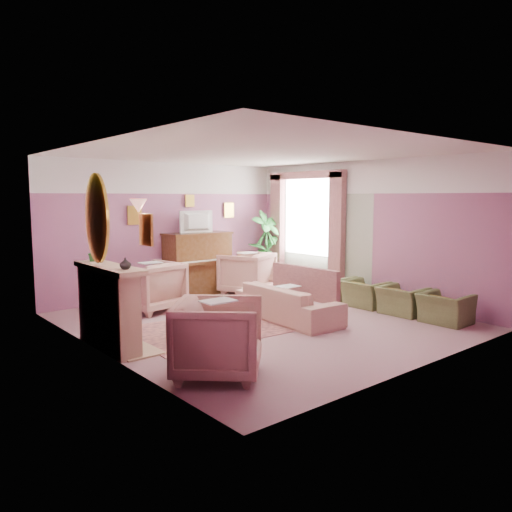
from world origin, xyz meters
TOP-DOWN VIEW (x-y plane):
  - floor at (0.00, 0.00)m, footprint 5.50×6.00m
  - ceiling at (0.00, 0.00)m, footprint 5.50×6.00m
  - wall_back at (0.00, 3.00)m, footprint 5.50×0.02m
  - wall_front at (0.00, -3.00)m, footprint 5.50×0.02m
  - wall_left at (-2.75, 0.00)m, footprint 0.02×6.00m
  - wall_right at (2.75, 0.00)m, footprint 0.02×6.00m
  - picture_rail_band at (0.00, 2.99)m, footprint 5.50×0.01m
  - stripe_panel at (2.73, 1.30)m, footprint 0.01×3.00m
  - fireplace_surround at (-2.59, 0.20)m, footprint 0.30×1.40m
  - fireplace_inset at (-2.49, 0.20)m, footprint 0.18×0.72m
  - fire_ember at (-2.45, 0.20)m, footprint 0.06×0.54m
  - mantel_shelf at (-2.56, 0.20)m, footprint 0.40×1.55m
  - hearth at (-2.39, 0.20)m, footprint 0.55×1.50m
  - mirror_frame at (-2.70, 0.20)m, footprint 0.04×0.72m
  - mirror_glass at (-2.67, 0.20)m, footprint 0.01×0.60m
  - sconce_shade at (-2.62, -0.85)m, footprint 0.20×0.20m
  - piano at (0.50, 2.68)m, footprint 1.40×0.60m
  - piano_keyshelf at (0.50, 2.33)m, footprint 1.30×0.12m
  - piano_keys at (0.50, 2.33)m, footprint 1.20×0.08m
  - piano_top at (0.50, 2.68)m, footprint 1.45×0.65m
  - television at (0.50, 2.63)m, footprint 0.80×0.12m
  - print_back_left at (-0.80, 2.96)m, footprint 0.30×0.03m
  - print_back_right at (1.55, 2.96)m, footprint 0.26×0.03m
  - print_back_mid at (0.50, 2.96)m, footprint 0.22×0.03m
  - print_left_wall at (-2.71, -1.20)m, footprint 0.03×0.28m
  - window_blind at (2.70, 1.55)m, footprint 0.03×1.40m
  - curtain_left at (2.62, 0.63)m, footprint 0.16×0.34m
  - curtain_right at (2.62, 2.47)m, footprint 0.16×0.34m
  - pelmet at (2.62, 1.55)m, footprint 0.16×2.20m
  - mantel_plant at (-2.55, 0.75)m, footprint 0.16×0.16m
  - mantel_vase at (-2.55, -0.30)m, footprint 0.16×0.16m
  - area_rug at (-0.93, 0.11)m, footprint 2.60×1.95m
  - coffee_table at (-0.99, 0.09)m, footprint 1.08×0.68m
  - table_paper at (-0.94, 0.09)m, footprint 0.35×0.28m
  - sofa at (0.41, -0.23)m, footprint 0.68×2.03m
  - sofa_throw at (0.81, -0.23)m, footprint 0.10×1.54m
  - floral_armchair_left at (-1.05, 1.88)m, footprint 0.96×0.96m
  - floral_armchair_right at (1.31, 2.00)m, footprint 0.96×0.96m
  - floral_armchair_front at (-2.06, -1.66)m, footprint 0.96×0.96m
  - olive_chair_a at (2.24, -2.07)m, footprint 0.55×0.78m
  - olive_chair_b at (2.24, -1.25)m, footprint 0.55×0.78m
  - olive_chair_c at (2.24, -0.43)m, footprint 0.55×0.78m
  - olive_chair_d at (2.24, 0.39)m, footprint 0.55×0.78m
  - side_table at (2.26, 2.60)m, footprint 0.52×0.52m
  - side_plant_big at (2.26, 2.60)m, footprint 0.30×0.30m
  - side_plant_small at (2.38, 2.50)m, footprint 0.16×0.16m
  - palm_pot at (2.27, 2.47)m, footprint 0.34×0.34m
  - palm_plant at (2.27, 2.47)m, footprint 0.76×0.76m

SIDE VIEW (x-z plane):
  - floor at x=0.00m, z-range -0.01..0.01m
  - area_rug at x=-0.93m, z-range 0.00..0.01m
  - hearth at x=-2.39m, z-range 0.00..0.02m
  - palm_pot at x=2.27m, z-range 0.00..0.34m
  - fire_ember at x=-2.45m, z-range 0.17..0.27m
  - coffee_table at x=-0.99m, z-range 0.00..0.45m
  - olive_chair_a at x=2.24m, z-range 0.00..0.67m
  - olive_chair_b at x=2.24m, z-range 0.00..0.67m
  - olive_chair_c at x=2.24m, z-range 0.00..0.67m
  - olive_chair_d at x=2.24m, z-range 0.00..0.67m
  - side_table at x=2.26m, z-range 0.00..0.70m
  - fireplace_inset at x=-2.49m, z-range 0.06..0.74m
  - sofa at x=0.41m, z-range 0.00..0.82m
  - table_paper at x=-0.94m, z-range 0.45..0.46m
  - floral_armchair_left at x=-1.05m, z-range 0.00..1.00m
  - floral_armchair_right at x=1.31m, z-range 0.00..1.00m
  - floral_armchair_front at x=-2.06m, z-range 0.00..1.00m
  - fireplace_surround at x=-2.59m, z-range 0.00..1.10m
  - sofa_throw at x=0.81m, z-range 0.32..0.88m
  - piano at x=0.50m, z-range 0.00..1.30m
  - piano_keyshelf at x=0.50m, z-range 0.69..0.75m
  - piano_keys at x=0.50m, z-range 0.75..0.77m
  - side_plant_small at x=2.38m, z-range 0.70..0.98m
  - side_plant_big at x=2.26m, z-range 0.70..1.04m
  - palm_plant at x=2.27m, z-range 0.34..1.78m
  - stripe_panel at x=2.73m, z-range 0.00..2.15m
  - mantel_shelf at x=-2.56m, z-range 1.09..1.16m
  - mantel_vase at x=-2.55m, z-range 1.15..1.31m
  - mantel_plant at x=-2.55m, z-range 1.15..1.43m
  - curtain_left at x=2.62m, z-range 0.00..2.60m
  - curtain_right at x=2.62m, z-range 0.00..2.60m
  - piano_top at x=0.50m, z-range 1.29..1.33m
  - wall_back at x=0.00m, z-range 0.00..2.80m
  - wall_front at x=0.00m, z-range 0.00..2.80m
  - wall_left at x=-2.75m, z-range 0.00..2.80m
  - wall_right at x=2.75m, z-range 0.00..2.80m
  - television at x=0.50m, z-range 1.36..1.84m
  - window_blind at x=2.70m, z-range 0.80..2.60m
  - print_back_left at x=-0.80m, z-range 1.53..1.91m
  - print_left_wall at x=-2.71m, z-range 1.54..1.90m
  - print_back_right at x=1.55m, z-range 1.61..1.95m
  - mirror_frame at x=-2.70m, z-range 1.20..2.40m
  - mirror_glass at x=-2.67m, z-range 1.27..2.33m
  - sconce_shade at x=-2.62m, z-range 1.90..2.06m
  - print_back_mid at x=0.50m, z-range 1.87..2.13m
  - picture_rail_band at x=0.00m, z-range 2.15..2.80m
  - pelmet at x=2.62m, z-range 2.48..2.64m
  - ceiling at x=0.00m, z-range 2.79..2.80m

